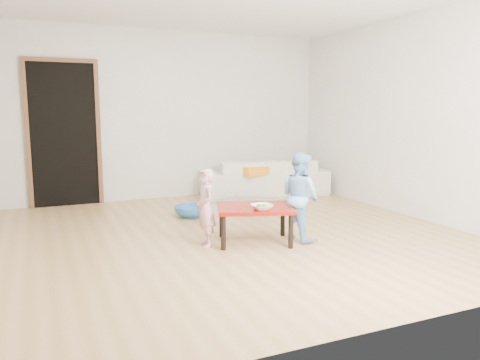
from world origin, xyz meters
TOP-DOWN VIEW (x-y plane):
  - floor at (0.00, 0.00)m, footprint 5.00×5.00m
  - back_wall at (0.00, 2.50)m, footprint 5.00×0.02m
  - right_wall at (2.50, 0.00)m, footprint 0.02×5.00m
  - doorway at (-1.60, 2.48)m, footprint 1.02×0.08m
  - sofa at (1.41, 2.05)m, footprint 2.12×1.05m
  - cushion at (1.11, 1.84)m, footprint 0.58×0.54m
  - red_table at (0.09, -0.37)m, footprint 0.93×0.81m
  - bowl at (0.09, -0.56)m, footprint 0.21×0.21m
  - broccoli at (0.09, -0.56)m, footprint 0.12×0.12m
  - child_pink at (-0.42, -0.30)m, footprint 0.20×0.30m
  - child_blue at (0.58, -0.47)m, footprint 0.45×0.53m
  - basin at (-0.16, 1.02)m, footprint 0.45×0.45m
  - blanket at (0.69, 1.17)m, footprint 1.38×1.24m

SIDE VIEW (x-z plane):
  - floor at x=0.00m, z-range -0.01..0.01m
  - blanket at x=0.69m, z-range 0.00..0.06m
  - basin at x=-0.16m, z-range 0.00..0.14m
  - red_table at x=0.09m, z-range 0.00..0.39m
  - sofa at x=1.41m, z-range 0.00..0.59m
  - child_pink at x=-0.42m, z-range 0.00..0.80m
  - bowl at x=0.09m, z-range 0.39..0.44m
  - broccoli at x=0.09m, z-range 0.39..0.45m
  - cushion at x=1.11m, z-range 0.39..0.52m
  - child_blue at x=0.58m, z-range 0.00..0.95m
  - doorway at x=-1.60m, z-range -0.03..2.08m
  - back_wall at x=0.00m, z-range 0.00..2.60m
  - right_wall at x=2.50m, z-range 0.00..2.60m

